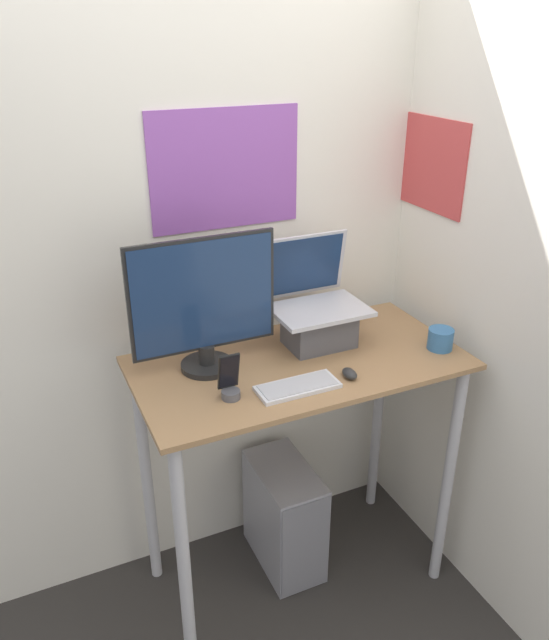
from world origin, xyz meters
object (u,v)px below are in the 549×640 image
(monitor, at_px, (204,307))
(keyboard, at_px, (298,387))
(cell_phone, at_px, (230,384))
(computer_tower, at_px, (284,516))
(laptop, at_px, (317,317))
(mouse, at_px, (350,374))

(monitor, bearing_deg, keyboard, -49.02)
(cell_phone, distance_m, computer_tower, 0.94)
(laptop, xyz_separation_m, cell_phone, (-0.43, -0.22, -0.06))
(monitor, bearing_deg, mouse, -32.63)
(mouse, bearing_deg, keyboard, 177.57)
(laptop, bearing_deg, keyboard, -128.41)
(cell_phone, bearing_deg, computer_tower, 36.56)
(keyboard, xyz_separation_m, cell_phone, (-0.22, 0.04, 0.04))
(laptop, height_order, monitor, monitor)
(laptop, relative_size, mouse, 5.66)
(keyboard, bearing_deg, cell_phone, 168.64)
(computer_tower, bearing_deg, monitor, -177.72)
(mouse, bearing_deg, computer_tower, 110.78)
(keyboard, xyz_separation_m, computer_tower, (0.09, 0.27, -0.82))
(monitor, distance_m, cell_phone, 0.28)
(monitor, distance_m, computer_tower, 1.08)
(mouse, height_order, computer_tower, mouse)
(mouse, bearing_deg, monitor, 147.37)
(computer_tower, bearing_deg, mouse, -69.22)
(monitor, xyz_separation_m, keyboard, (0.23, -0.26, -0.22))
(mouse, xyz_separation_m, computer_tower, (-0.11, 0.28, -0.82))
(monitor, relative_size, cell_phone, 3.23)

